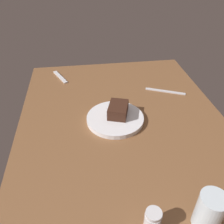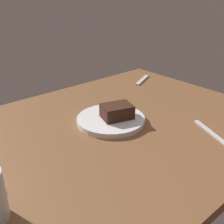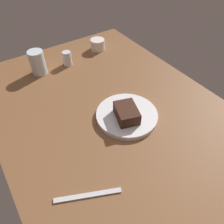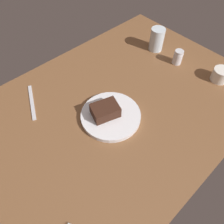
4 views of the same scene
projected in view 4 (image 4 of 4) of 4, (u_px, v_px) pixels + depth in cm
name	position (u px, v px, depth cm)	size (l,w,h in cm)	color
dining_table	(116.00, 107.00, 88.94)	(120.00, 84.00, 3.00)	brown
dessert_plate	(111.00, 116.00, 83.21)	(23.11, 23.11, 1.84)	silver
chocolate_cake_slice	(105.00, 110.00, 80.66)	(9.99, 7.35, 4.61)	#381E14
salt_shaker	(178.00, 57.00, 101.00)	(4.29, 4.29, 6.84)	silver
water_glass	(157.00, 39.00, 105.90)	(6.88, 6.88, 11.14)	silver
coffee_cup	(221.00, 75.00, 94.40)	(7.39, 7.39, 5.64)	silver
butter_knife	(32.00, 102.00, 88.31)	(19.00, 1.40, 0.50)	silver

